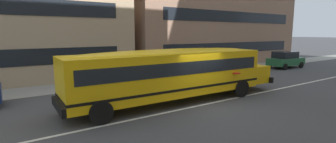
# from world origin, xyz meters

# --- Properties ---
(ground_plane) EXTENTS (400.00, 400.00, 0.00)m
(ground_plane) POSITION_xyz_m (0.00, 0.00, 0.00)
(ground_plane) COLOR #424244
(sidewalk_far) EXTENTS (120.00, 3.00, 0.01)m
(sidewalk_far) POSITION_xyz_m (0.00, 7.89, 0.01)
(sidewalk_far) COLOR gray
(sidewalk_far) RESTS_ON ground_plane
(lane_centreline) EXTENTS (110.00, 0.16, 0.01)m
(lane_centreline) POSITION_xyz_m (0.00, 0.00, 0.00)
(lane_centreline) COLOR silver
(lane_centreline) RESTS_ON ground_plane
(school_bus) EXTENTS (12.09, 3.03, 2.69)m
(school_bus) POSITION_xyz_m (-0.77, 1.27, 1.60)
(school_bus) COLOR yellow
(school_bus) RESTS_ON ground_plane
(parked_car_green_by_entrance) EXTENTS (3.98, 2.03, 1.64)m
(parked_car_green_by_entrance) POSITION_xyz_m (15.66, 5.24, 0.84)
(parked_car_green_by_entrance) COLOR #236038
(parked_car_green_by_entrance) RESTS_ON ground_plane
(apartment_block_far_centre) EXTENTS (21.65, 12.93, 13.30)m
(apartment_block_far_centre) POSITION_xyz_m (12.92, 15.83, 6.65)
(apartment_block_far_centre) COLOR #93705B
(apartment_block_far_centre) RESTS_ON ground_plane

